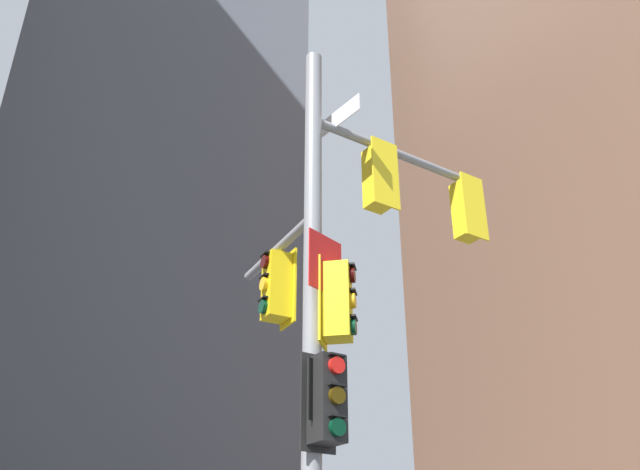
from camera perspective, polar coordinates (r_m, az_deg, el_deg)
The scene contains 2 objects.
building_mid_block at distance 35.90m, azimuth -14.33°, elevation 1.82°, with size 13.02×13.02×36.86m, color #4C5460.
signal_pole_assembly at distance 9.18m, azimuth 1.86°, elevation -4.48°, with size 3.64×2.83×8.72m.
Camera 1 is at (-2.56, -7.68, 1.44)m, focal length 38.35 mm.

